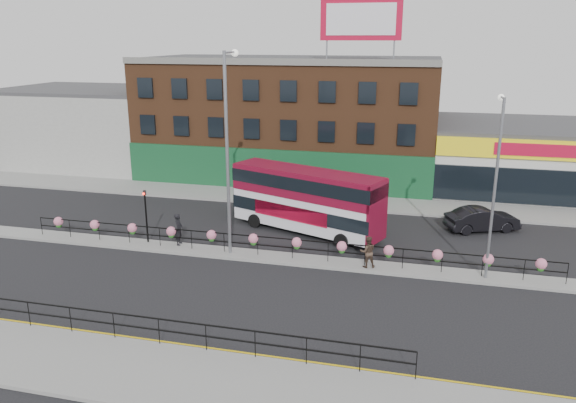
% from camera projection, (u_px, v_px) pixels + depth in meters
% --- Properties ---
extents(ground, '(120.00, 120.00, 0.00)m').
position_uv_depth(ground, '(275.00, 259.00, 31.40)').
color(ground, black).
rests_on(ground, ground).
extents(south_pavement, '(60.00, 4.00, 0.15)m').
position_uv_depth(south_pavement, '(187.00, 379.00, 20.21)').
color(south_pavement, gray).
rests_on(south_pavement, ground).
extents(north_pavement, '(60.00, 4.00, 0.15)m').
position_uv_depth(north_pavement, '(317.00, 200.00, 42.55)').
color(north_pavement, gray).
rests_on(north_pavement, ground).
extents(median, '(60.00, 1.60, 0.15)m').
position_uv_depth(median, '(275.00, 258.00, 31.38)').
color(median, gray).
rests_on(median, ground).
extents(yellow_line_inner, '(60.00, 0.10, 0.01)m').
position_uv_depth(yellow_line_inner, '(211.00, 348.00, 22.37)').
color(yellow_line_inner, gold).
rests_on(yellow_line_inner, ground).
extents(yellow_line_outer, '(60.00, 0.10, 0.01)m').
position_uv_depth(yellow_line_outer, '(209.00, 350.00, 22.20)').
color(yellow_line_outer, gold).
rests_on(yellow_line_outer, ground).
extents(brick_building, '(25.00, 12.21, 10.30)m').
position_uv_depth(brick_building, '(291.00, 118.00, 49.47)').
color(brick_building, brown).
rests_on(brick_building, ground).
extents(supermarket, '(15.00, 12.25, 5.30)m').
position_uv_depth(supermarket, '(530.00, 156.00, 45.44)').
color(supermarket, silver).
rests_on(supermarket, ground).
extents(warehouse_west, '(15.50, 12.00, 7.30)m').
position_uv_depth(warehouse_west, '(90.00, 126.00, 54.66)').
color(warehouse_west, '#9F9F9A').
rests_on(warehouse_west, ground).
extents(billboard, '(6.00, 0.29, 4.40)m').
position_uv_depth(billboard, '(361.00, 19.00, 41.06)').
color(billboard, '#B10B2A').
rests_on(billboard, brick_building).
extents(median_railing, '(30.04, 0.56, 1.23)m').
position_uv_depth(median_railing, '(275.00, 241.00, 31.11)').
color(median_railing, black).
rests_on(median_railing, median).
extents(south_railing, '(20.04, 0.05, 1.12)m').
position_uv_depth(south_railing, '(159.00, 325.00, 22.20)').
color(south_railing, black).
rests_on(south_railing, south_pavement).
extents(double_decker_bus, '(10.22, 5.86, 4.06)m').
position_uv_depth(double_decker_bus, '(307.00, 195.00, 34.96)').
color(double_decker_bus, silver).
rests_on(double_decker_bus, ground).
extents(car, '(5.00, 5.80, 1.52)m').
position_uv_depth(car, '(482.00, 219.00, 35.79)').
color(car, black).
rests_on(car, ground).
extents(pedestrian_a, '(0.85, 0.69, 1.90)m').
position_uv_depth(pedestrian_a, '(179.00, 229.00, 32.93)').
color(pedestrian_a, black).
rests_on(pedestrian_a, median).
extents(pedestrian_b, '(1.19, 1.10, 1.72)m').
position_uv_depth(pedestrian_b, '(368.00, 252.00, 29.68)').
color(pedestrian_b, '#433227').
rests_on(pedestrian_b, median).
extents(lamp_column_west, '(0.40, 1.96, 11.16)m').
position_uv_depth(lamp_column_west, '(229.00, 137.00, 30.32)').
color(lamp_column_west, gray).
rests_on(lamp_column_west, median).
extents(lamp_column_east, '(0.33, 1.60, 9.12)m').
position_uv_depth(lamp_column_east, '(496.00, 173.00, 27.29)').
color(lamp_column_east, gray).
rests_on(lamp_column_east, median).
extents(traffic_light_median, '(0.15, 0.28, 3.65)m').
position_uv_depth(traffic_light_median, '(145.00, 205.00, 32.94)').
color(traffic_light_median, black).
rests_on(traffic_light_median, median).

